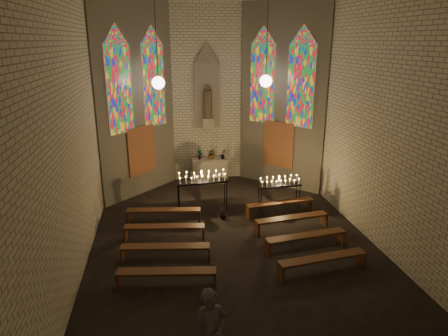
{
  "coord_description": "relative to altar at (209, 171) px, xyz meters",
  "views": [
    {
      "loc": [
        -1.91,
        -9.98,
        5.59
      ],
      "look_at": [
        -0.08,
        1.27,
        1.93
      ],
      "focal_mm": 32.0,
      "sensor_mm": 36.0,
      "label": 1
    }
  ],
  "objects": [
    {
      "name": "floor",
      "position": [
        0.0,
        -5.45,
        -0.5
      ],
      "size": [
        12.0,
        12.0,
        0.0
      ],
      "primitive_type": "plane",
      "color": "black",
      "rests_on": "ground"
    },
    {
      "name": "room",
      "position": [
        -0.0,
        -2.08,
        3.22
      ],
      "size": [
        8.22,
        12.43,
        7.0
      ],
      "color": "beige",
      "rests_on": "ground"
    },
    {
      "name": "altar",
      "position": [
        0.0,
        0.0,
        0.0
      ],
      "size": [
        1.4,
        0.6,
        1.0
      ],
      "primitive_type": "cube",
      "color": "#AFA68F",
      "rests_on": "ground"
    },
    {
      "name": "flower_vase_left",
      "position": [
        -0.4,
        -0.01,
        0.7
      ],
      "size": [
        0.25,
        0.21,
        0.4
      ],
      "primitive_type": "imported",
      "rotation": [
        0.0,
        0.0,
        0.35
      ],
      "color": "#4C723F",
      "rests_on": "altar"
    },
    {
      "name": "flower_vase_center",
      "position": [
        0.09,
        0.0,
        0.72
      ],
      "size": [
        0.48,
        0.46,
        0.43
      ],
      "primitive_type": "imported",
      "rotation": [
        0.0,
        0.0,
        -0.38
      ],
      "color": "#4C723F",
      "rests_on": "altar"
    },
    {
      "name": "flower_vase_right",
      "position": [
        0.55,
        -0.09,
        0.7
      ],
      "size": [
        0.23,
        0.19,
        0.4
      ],
      "primitive_type": "imported",
      "rotation": [
        0.0,
        0.0,
        0.08
      ],
      "color": "#4C723F",
      "rests_on": "altar"
    },
    {
      "name": "aisle_flower_pot",
      "position": [
        -0.02,
        -3.6,
        -0.31
      ],
      "size": [
        0.28,
        0.28,
        0.37
      ],
      "primitive_type": "imported",
      "rotation": [
        0.0,
        0.0,
        0.43
      ],
      "color": "#4C723F",
      "rests_on": "ground"
    },
    {
      "name": "votive_stand_left",
      "position": [
        -0.59,
        -2.72,
        0.6
      ],
      "size": [
        1.77,
        0.52,
        1.28
      ],
      "rotation": [
        0.0,
        0.0,
        0.06
      ],
      "color": "black",
      "rests_on": "ground"
    },
    {
      "name": "votive_stand_right",
      "position": [
        2.03,
        -3.09,
        0.44
      ],
      "size": [
        1.51,
        0.44,
        1.1
      ],
      "rotation": [
        0.0,
        0.0,
        0.06
      ],
      "color": "black",
      "rests_on": "ground"
    },
    {
      "name": "pew_left_0",
      "position": [
        -1.93,
        -3.56,
        -0.14
      ],
      "size": [
        2.36,
        0.64,
        0.45
      ],
      "rotation": [
        0.0,
        0.0,
        -0.14
      ],
      "color": "#502C17",
      "rests_on": "ground"
    },
    {
      "name": "pew_right_0",
      "position": [
        1.93,
        -3.56,
        -0.14
      ],
      "size": [
        2.36,
        0.64,
        0.45
      ],
      "rotation": [
        0.0,
        0.0,
        0.14
      ],
      "color": "#502C17",
      "rests_on": "ground"
    },
    {
      "name": "pew_left_1",
      "position": [
        -1.93,
        -4.76,
        -0.14
      ],
      "size": [
        2.36,
        0.64,
        0.45
      ],
      "rotation": [
        0.0,
        0.0,
        -0.14
      ],
      "color": "#502C17",
      "rests_on": "ground"
    },
    {
      "name": "pew_right_1",
      "position": [
        1.93,
        -4.76,
        -0.14
      ],
      "size": [
        2.36,
        0.64,
        0.45
      ],
      "rotation": [
        0.0,
        0.0,
        0.14
      ],
      "color": "#502C17",
      "rests_on": "ground"
    },
    {
      "name": "pew_left_2",
      "position": [
        -1.93,
        -5.96,
        -0.14
      ],
      "size": [
        2.36,
        0.64,
        0.45
      ],
      "rotation": [
        0.0,
        0.0,
        -0.14
      ],
      "color": "#502C17",
      "rests_on": "ground"
    },
    {
      "name": "pew_right_2",
      "position": [
        1.93,
        -5.96,
        -0.14
      ],
      "size": [
        2.36,
        0.64,
        0.45
      ],
      "rotation": [
        0.0,
        0.0,
        0.14
      ],
      "color": "#502C17",
      "rests_on": "ground"
    },
    {
      "name": "pew_left_3",
      "position": [
        -1.93,
        -7.16,
        -0.14
      ],
      "size": [
        2.36,
        0.64,
        0.45
      ],
      "rotation": [
        0.0,
        0.0,
        -0.14
      ],
      "color": "#502C17",
      "rests_on": "ground"
    },
    {
      "name": "pew_right_3",
      "position": [
        1.93,
        -7.16,
        -0.14
      ],
      "size": [
        2.36,
        0.64,
        0.45
      ],
      "rotation": [
        0.0,
        0.0,
        0.14
      ],
      "color": "#502C17",
      "rests_on": "ground"
    },
    {
      "name": "visitor",
      "position": [
        -1.23,
        -9.88,
        0.34
      ],
      "size": [
        0.67,
        0.51,
        1.67
      ],
      "primitive_type": "imported",
      "rotation": [
        0.0,
        0.0,
        0.18
      ],
      "color": "#474850",
      "rests_on": "ground"
    }
  ]
}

